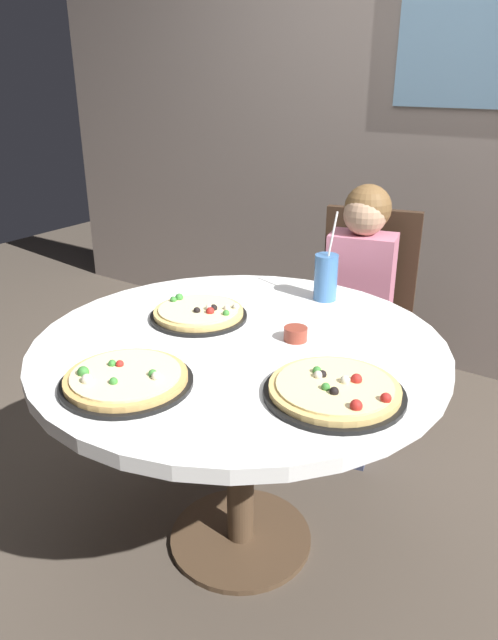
{
  "coord_description": "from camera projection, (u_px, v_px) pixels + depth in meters",
  "views": [
    {
      "loc": [
        0.92,
        -1.28,
        1.48
      ],
      "look_at": [
        0.0,
        0.05,
        0.8
      ],
      "focal_mm": 33.18,
      "sensor_mm": 36.0,
      "label": 1
    }
  ],
  "objects": [
    {
      "name": "diner_child",
      "position": [
        353.0,
        335.0,
        2.41
      ],
      "size": [
        0.34,
        0.43,
        1.08
      ],
      "color": "#3F4766",
      "rests_on": "ground_plane"
    },
    {
      "name": "pizza_cheese",
      "position": [
        199.0,
        313.0,
        1.89
      ],
      "size": [
        0.31,
        0.31,
        0.05
      ],
      "color": "black",
      "rests_on": "dining_table"
    },
    {
      "name": "pizza_veggie",
      "position": [
        335.0,
        390.0,
        1.44
      ],
      "size": [
        0.35,
        0.35,
        0.05
      ],
      "color": "black",
      "rests_on": "dining_table"
    },
    {
      "name": "soda_cup",
      "position": [
        326.0,
        277.0,
        2.02
      ],
      "size": [
        0.08,
        0.08,
        0.31
      ],
      "color": "#3F72B2",
      "rests_on": "dining_table"
    },
    {
      "name": "ground_plane",
      "position": [
        241.0,
        539.0,
        2.03
      ],
      "size": [
        8.0,
        8.0,
        0.0
      ],
      "primitive_type": "plane",
      "color": "#4C4238"
    },
    {
      "name": "sauce_bowl",
      "position": [
        296.0,
        334.0,
        1.73
      ],
      "size": [
        0.07,
        0.07,
        0.04
      ],
      "primitive_type": "cylinder",
      "color": "brown",
      "rests_on": "dining_table"
    },
    {
      "name": "dining_table",
      "position": [
        240.0,
        371.0,
        1.77
      ],
      "size": [
        1.21,
        1.21,
        0.75
      ],
      "color": "white",
      "rests_on": "ground_plane"
    },
    {
      "name": "wall_with_window",
      "position": [
        453.0,
        78.0,
        2.78
      ],
      "size": [
        5.2,
        0.14,
        2.9
      ],
      "color": "#A8998E",
      "rests_on": "ground_plane"
    },
    {
      "name": "pizza_pepperoni",
      "position": [
        126.0,
        379.0,
        1.49
      ],
      "size": [
        0.34,
        0.34,
        0.05
      ],
      "color": "black",
      "rests_on": "dining_table"
    },
    {
      "name": "chair_wooden",
      "position": [
        363.0,
        310.0,
        2.55
      ],
      "size": [
        0.49,
        0.49,
        0.95
      ],
      "color": "#382619",
      "rests_on": "ground_plane"
    }
  ]
}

